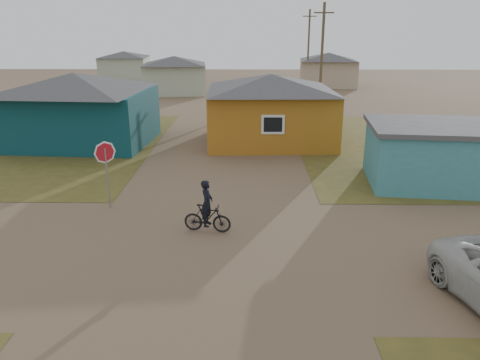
% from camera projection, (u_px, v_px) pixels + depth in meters
% --- Properties ---
extents(ground, '(120.00, 120.00, 0.00)m').
position_uv_depth(ground, '(207.00, 252.00, 14.15)').
color(ground, brown).
extents(grass_ne, '(20.00, 18.00, 0.00)m').
position_uv_depth(grass_ne, '(475.00, 147.00, 26.25)').
color(grass_ne, brown).
rests_on(grass_ne, ground).
extents(house_teal, '(8.93, 7.08, 4.00)m').
position_uv_depth(house_teal, '(76.00, 108.00, 26.43)').
color(house_teal, '#0A343B').
rests_on(house_teal, ground).
extents(house_yellow, '(7.72, 6.76, 3.90)m').
position_uv_depth(house_yellow, '(270.00, 108.00, 26.75)').
color(house_yellow, '#A76819').
rests_on(house_yellow, ground).
extents(shed_turquoise, '(6.71, 4.93, 2.60)m').
position_uv_depth(shed_turquoise, '(444.00, 155.00, 19.75)').
color(shed_turquoise, teal).
rests_on(shed_turquoise, ground).
extents(house_pale_west, '(7.04, 6.15, 3.60)m').
position_uv_depth(house_pale_west, '(175.00, 74.00, 45.89)').
color(house_pale_west, '#AAB49B').
rests_on(house_pale_west, ground).
extents(house_beige_east, '(6.95, 6.05, 3.60)m').
position_uv_depth(house_beige_east, '(328.00, 69.00, 51.33)').
color(house_beige_east, tan).
rests_on(house_beige_east, ground).
extents(house_pale_north, '(6.28, 5.81, 3.40)m').
position_uv_depth(house_pale_north, '(124.00, 65.00, 57.43)').
color(house_pale_north, '#AAB49B').
rests_on(house_pale_north, ground).
extents(utility_pole_near, '(1.40, 0.20, 8.00)m').
position_uv_depth(utility_pole_near, '(322.00, 59.00, 33.59)').
color(utility_pole_near, brown).
rests_on(utility_pole_near, ground).
extents(utility_pole_far, '(1.40, 0.20, 8.00)m').
position_uv_depth(utility_pole_far, '(308.00, 48.00, 48.75)').
color(utility_pole_far, brown).
rests_on(utility_pole_far, ground).
extents(stop_sign, '(0.81, 0.29, 2.55)m').
position_uv_depth(stop_sign, '(106.00, 159.00, 17.01)').
color(stop_sign, gray).
rests_on(stop_sign, ground).
extents(cyclist, '(1.63, 0.70, 1.79)m').
position_uv_depth(cyclist, '(207.00, 213.00, 15.35)').
color(cyclist, black).
rests_on(cyclist, ground).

